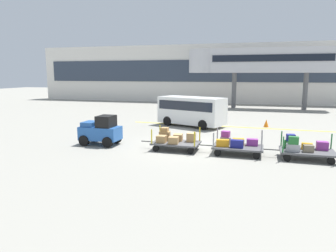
% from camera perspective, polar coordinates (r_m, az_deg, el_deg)
% --- Properties ---
extents(ground_plane, '(120.00, 120.00, 0.00)m').
position_cam_1_polar(ground_plane, '(16.21, 2.65, -3.80)').
color(ground_plane, gray).
extents(apron_lead_line, '(17.92, 0.81, 0.01)m').
position_cam_1_polar(apron_lead_line, '(22.57, 15.26, -0.32)').
color(apron_lead_line, yellow).
rests_on(apron_lead_line, ground_plane).
extents(terminal_building, '(53.15, 2.51, 7.54)m').
position_cam_1_polar(terminal_building, '(41.50, 10.96, 9.42)').
color(terminal_building, silver).
rests_on(terminal_building, ground_plane).
extents(jet_bridge, '(15.47, 3.00, 6.47)m').
position_cam_1_polar(jet_bridge, '(35.39, 15.54, 11.43)').
color(jet_bridge, '#B7B7BC').
rests_on(jet_bridge, ground_plane).
extents(baggage_tug, '(2.12, 1.26, 1.58)m').
position_cam_1_polar(baggage_tug, '(16.88, -12.26, -0.86)').
color(baggage_tug, '#2659A5').
rests_on(baggage_tug, ground_plane).
extents(baggage_cart_lead, '(3.01, 1.44, 1.10)m').
position_cam_1_polar(baggage_cart_lead, '(15.45, 1.22, -2.55)').
color(baggage_cart_lead, '#4C4C4F').
rests_on(baggage_cart_lead, ground_plane).
extents(baggage_cart_middle, '(3.01, 1.44, 1.10)m').
position_cam_1_polar(baggage_cart_middle, '(14.93, 12.42, -3.33)').
color(baggage_cart_middle, '#4C4C4F').
rests_on(baggage_cart_middle, ground_plane).
extents(baggage_cart_tail, '(3.01, 1.44, 1.10)m').
position_cam_1_polar(baggage_cart_tail, '(15.01, 23.79, -3.76)').
color(baggage_cart_tail, '#4C4C4F').
rests_on(baggage_cart_tail, ground_plane).
extents(shuttle_van, '(5.16, 3.48, 2.10)m').
position_cam_1_polar(shuttle_van, '(22.48, 4.34, 3.13)').
color(shuttle_van, white).
rests_on(shuttle_van, ground_plane).
extents(safety_cone_near, '(0.36, 0.36, 0.55)m').
position_cam_1_polar(safety_cone_near, '(23.15, 17.62, 0.49)').
color(safety_cone_near, orange).
rests_on(safety_cone_near, ground_plane).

